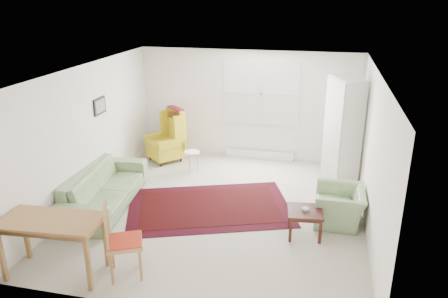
% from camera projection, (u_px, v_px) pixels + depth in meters
% --- Properties ---
extents(room, '(5.04, 5.54, 2.51)m').
position_uv_depth(room, '(224.00, 140.00, 7.65)').
color(room, '#B8AE9D').
rests_on(room, ground).
extents(rug, '(3.37, 2.75, 0.03)m').
position_uv_depth(rug, '(209.00, 207.00, 7.95)').
color(rug, black).
rests_on(rug, ground).
extents(sofa, '(1.17, 2.46, 0.96)m').
position_uv_depth(sofa, '(104.00, 181.00, 7.89)').
color(sofa, '#779563').
rests_on(sofa, ground).
extents(armchair, '(0.81, 0.92, 0.72)m').
position_uv_depth(armchair, '(340.00, 202.00, 7.35)').
color(armchair, '#779563').
rests_on(armchair, ground).
extents(wingback_chair, '(1.02, 1.02, 1.22)m').
position_uv_depth(wingback_chair, '(164.00, 136.00, 9.94)').
color(wingback_chair, gold).
rests_on(wingback_chair, ground).
extents(coffee_table, '(0.61, 0.61, 0.45)m').
position_uv_depth(coffee_table, '(304.00, 222.00, 6.98)').
color(coffee_table, '#3B1712').
rests_on(coffee_table, ground).
extents(stool, '(0.43, 0.43, 0.46)m').
position_uv_depth(stool, '(192.00, 161.00, 9.48)').
color(stool, white).
rests_on(stool, ground).
extents(cabinet, '(0.74, 0.97, 2.16)m').
position_uv_depth(cabinet, '(343.00, 131.00, 8.69)').
color(cabinet, silver).
rests_on(cabinet, ground).
extents(desk, '(1.38, 0.76, 0.85)m').
position_uv_depth(desk, '(55.00, 247.00, 5.97)').
color(desk, '#A17341').
rests_on(desk, ground).
extents(desk_chair, '(0.62, 0.62, 1.07)m').
position_uv_depth(desk_chair, '(125.00, 241.00, 5.91)').
color(desk_chair, '#A17341').
rests_on(desk_chair, ground).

